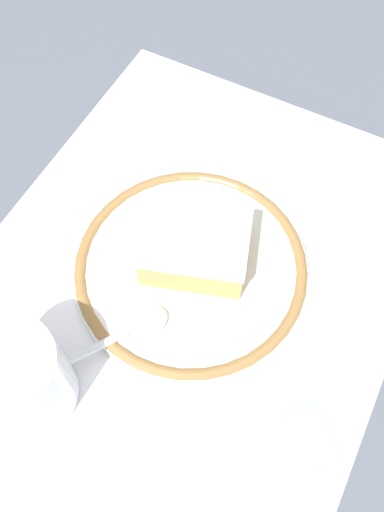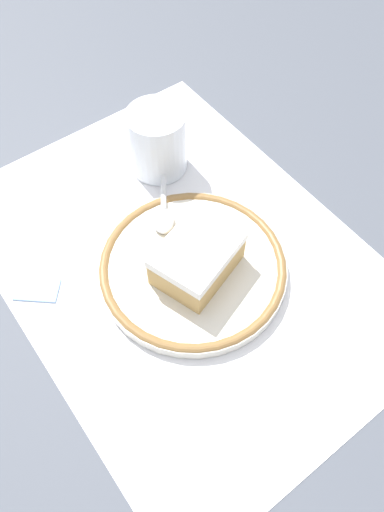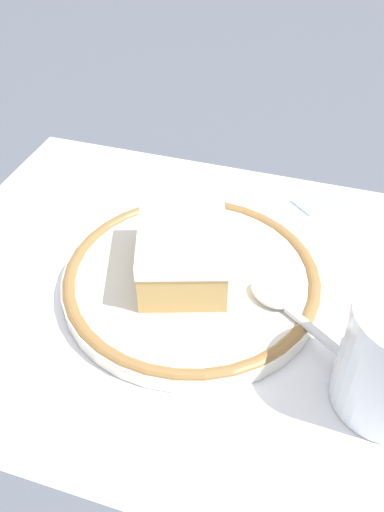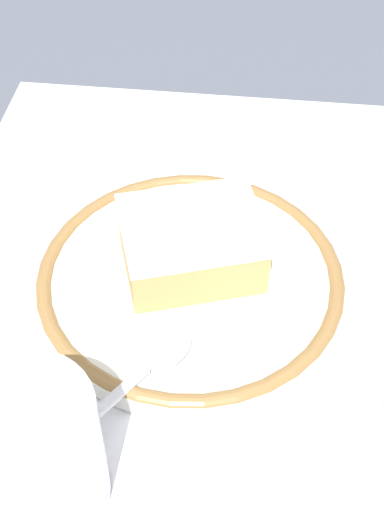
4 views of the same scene
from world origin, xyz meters
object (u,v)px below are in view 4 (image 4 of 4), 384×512
napkin (284,504)px  spoon (139,374)px  plate (192,280)px  cup (34,461)px  cake_slice (194,244)px

napkin → spoon: bearing=-125.0°
plate → cup: bearing=-22.1°
plate → spoon: 0.09m
napkin → cake_slice: bearing=-156.7°
plate → napkin: bearing=24.5°
spoon → napkin: spoon is taller
plate → napkin: plate is taller
cup → spoon: bearing=149.6°
cup → plate: bearing=157.9°
cake_slice → cup: cup is taller
cup → cake_slice: bearing=158.8°
cake_slice → plate: bearing=-2.4°
cake_slice → napkin: 0.18m
cake_slice → cup: size_ratio=1.27×
cup → napkin: size_ratio=0.79×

